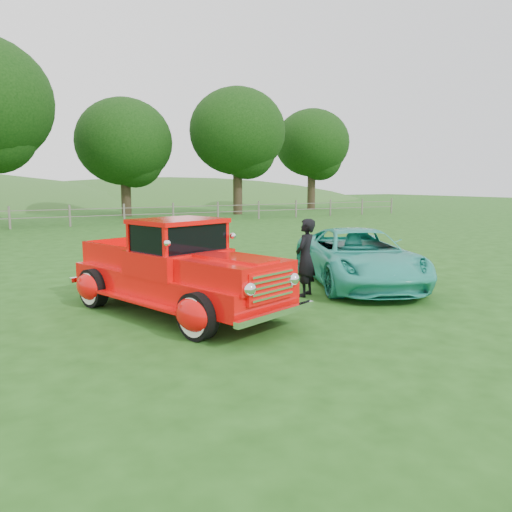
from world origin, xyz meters
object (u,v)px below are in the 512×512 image
tree_far_east (312,143)px  man (305,258)px  tree_near_east (124,142)px  red_pickup (177,271)px  teal_sedan (358,257)px  tree_mid_east (237,132)px

tree_far_east → man: tree_far_east is taller
tree_near_east → red_pickup: tree_near_east is taller
tree_far_east → teal_sedan: 33.98m
tree_mid_east → teal_sedan: size_ratio=1.97×
tree_near_east → tree_mid_east: size_ratio=0.88×
tree_mid_east → tree_near_east: bearing=166.0°
tree_near_east → tree_far_east: bearing=3.4°
tree_mid_east → teal_sedan: tree_mid_east is taller
tree_near_east → tree_mid_east: (8.00, -2.00, 0.93)m
tree_near_east → tree_mid_east: 8.30m
red_pickup → man: (2.90, -0.00, 0.04)m
man → tree_mid_east: bearing=-148.7°
tree_near_east → teal_sedan: bearing=-93.4°
red_pickup → teal_sedan: bearing=-13.8°
teal_sedan → man: man is taller
tree_mid_east → man: size_ratio=5.63×
tree_far_east → man: (-20.40, -28.35, -5.02)m
red_pickup → man: size_ratio=3.15×
tree_mid_east → red_pickup: (-14.30, -25.35, -5.38)m
tree_far_east → teal_sedan: bearing=-123.6°
tree_mid_east → tree_far_east: 9.49m
teal_sedan → man: bearing=-145.2°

